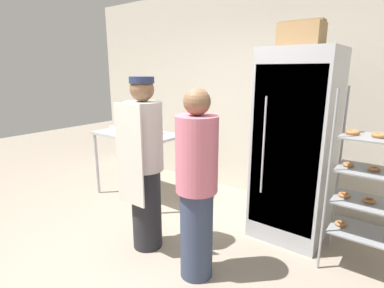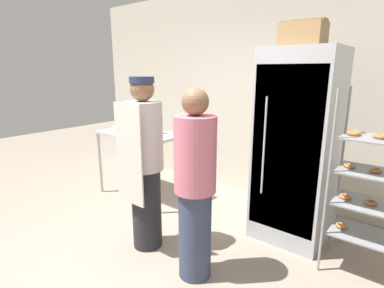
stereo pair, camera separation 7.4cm
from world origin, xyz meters
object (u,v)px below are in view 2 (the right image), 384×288
(blender_pitcher, at_px, (155,126))
(binder_stack, at_px, (134,129))
(person_customer, at_px, (195,186))
(refrigerator, at_px, (297,147))
(donut_box, at_px, (125,126))
(baking_rack, at_px, (373,187))
(cardboard_storage_box, at_px, (303,34))
(person_baker, at_px, (145,163))

(blender_pitcher, relative_size, binder_stack, 0.79)
(person_customer, bearing_deg, refrigerator, 71.21)
(blender_pitcher, bearing_deg, donut_box, -176.79)
(refrigerator, distance_m, baking_rack, 0.80)
(binder_stack, relative_size, cardboard_storage_box, 0.76)
(refrigerator, distance_m, binder_stack, 2.10)
(blender_pitcher, height_order, person_baker, person_baker)
(cardboard_storage_box, bearing_deg, blender_pitcher, -174.06)
(refrigerator, xyz_separation_m, blender_pitcher, (-1.87, -0.21, 0.04))
(refrigerator, relative_size, person_baker, 1.16)
(baking_rack, distance_m, binder_stack, 2.81)
(cardboard_storage_box, bearing_deg, donut_box, -174.73)
(baking_rack, height_order, person_baker, person_baker)
(baking_rack, height_order, donut_box, baking_rack)
(person_baker, bearing_deg, binder_stack, 144.12)
(baking_rack, relative_size, blender_pitcher, 6.79)
(baking_rack, relative_size, person_customer, 1.00)
(person_customer, bearing_deg, blender_pitcher, 145.98)
(donut_box, relative_size, blender_pitcher, 1.15)
(cardboard_storage_box, bearing_deg, binder_stack, -168.04)
(donut_box, relative_size, person_customer, 0.17)
(baking_rack, relative_size, donut_box, 5.88)
(baking_rack, bearing_deg, donut_box, -179.82)
(refrigerator, height_order, binder_stack, refrigerator)
(baking_rack, relative_size, person_baker, 0.95)
(person_customer, bearing_deg, binder_stack, 155.29)
(refrigerator, xyz_separation_m, person_customer, (-0.41, -1.20, -0.16))
(binder_stack, bearing_deg, person_baker, -35.88)
(donut_box, height_order, binder_stack, donut_box)
(cardboard_storage_box, height_order, person_customer, cardboard_storage_box)
(donut_box, relative_size, cardboard_storage_box, 0.69)
(blender_pitcher, relative_size, person_customer, 0.15)
(blender_pitcher, height_order, cardboard_storage_box, cardboard_storage_box)
(refrigerator, relative_size, binder_stack, 6.47)
(binder_stack, distance_m, person_baker, 1.20)
(binder_stack, bearing_deg, cardboard_storage_box, 11.96)
(cardboard_storage_box, relative_size, person_baker, 0.24)
(blender_pitcher, distance_m, binder_stack, 0.29)
(baking_rack, relative_size, binder_stack, 5.33)
(refrigerator, height_order, baking_rack, refrigerator)
(blender_pitcher, height_order, person_customer, person_customer)
(refrigerator, bearing_deg, blender_pitcher, -173.63)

